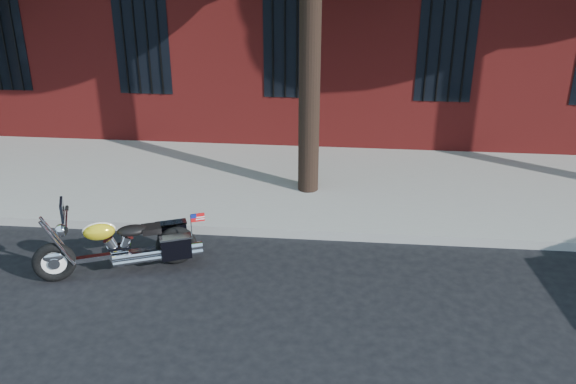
{
  "coord_description": "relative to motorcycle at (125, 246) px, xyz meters",
  "views": [
    {
      "loc": [
        1.13,
        -7.52,
        4.86
      ],
      "look_at": [
        0.34,
        0.8,
        1.04
      ],
      "focal_mm": 40.0,
      "sensor_mm": 36.0,
      "label": 1
    }
  ],
  "objects": [
    {
      "name": "sidewalk",
      "position": [
        1.91,
        3.14,
        -0.33
      ],
      "size": [
        40.0,
        3.6,
        0.15
      ],
      "primitive_type": "cube",
      "color": "gray",
      "rests_on": "ground"
    },
    {
      "name": "ground",
      "position": [
        1.91,
        -0.12,
        -0.4
      ],
      "size": [
        120.0,
        120.0,
        0.0
      ],
      "primitive_type": "plane",
      "color": "black",
      "rests_on": "ground"
    },
    {
      "name": "motorcycle",
      "position": [
        0.0,
        0.0,
        0.0
      ],
      "size": [
        2.33,
        1.2,
        1.2
      ],
      "rotation": [
        0.0,
        0.0,
        0.38
      ],
      "color": "black",
      "rests_on": "ground"
    },
    {
      "name": "curb",
      "position": [
        1.91,
        1.26,
        -0.33
      ],
      "size": [
        40.0,
        0.16,
        0.15
      ],
      "primitive_type": "cube",
      "color": "gray",
      "rests_on": "ground"
    }
  ]
}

